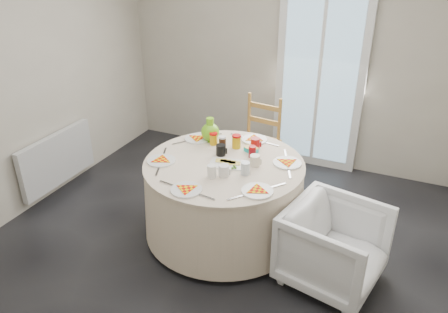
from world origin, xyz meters
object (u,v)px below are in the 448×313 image
at_px(table, 224,198).
at_px(wooden_chair, 256,144).
at_px(radiator, 57,159).
at_px(armchair, 335,240).
at_px(green_pitcher, 210,128).

bearing_deg(table, wooden_chair, 94.29).
bearing_deg(wooden_chair, radiator, -142.91).
distance_m(radiator, armchair, 2.98).
bearing_deg(wooden_chair, armchair, -40.25).
bearing_deg(armchair, green_pitcher, 78.51).
distance_m(table, armchair, 1.07).
bearing_deg(radiator, armchair, -3.84).
height_order(radiator, wooden_chair, wooden_chair).
relative_size(radiator, wooden_chair, 1.02).
xyz_separation_m(wooden_chair, armchair, (1.12, -1.24, -0.08)).
bearing_deg(green_pitcher, wooden_chair, 63.17).
bearing_deg(green_pitcher, armchair, -30.82).
height_order(table, armchair, armchair).
relative_size(table, armchair, 1.97).
height_order(table, wooden_chair, wooden_chair).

